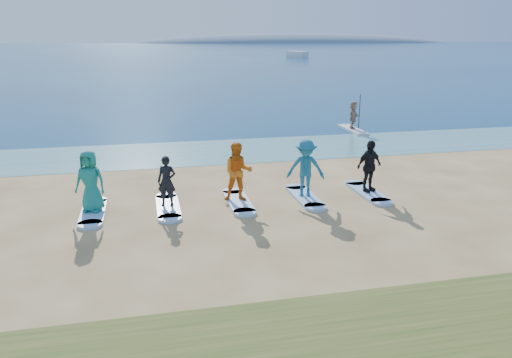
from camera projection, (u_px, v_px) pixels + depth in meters
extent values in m
plane|color=tan|center=(260.00, 241.00, 13.01)|extent=(600.00, 600.00, 0.00)
plane|color=teal|center=(208.00, 152.00, 22.84)|extent=(600.00, 600.00, 0.00)
plane|color=navy|center=(148.00, 51.00, 162.85)|extent=(600.00, 600.00, 0.00)
ellipsoid|color=slate|center=(298.00, 43.00, 314.07)|extent=(220.00, 56.00, 18.00)
cube|color=silver|center=(353.00, 130.00, 27.88)|extent=(0.76, 3.01, 0.12)
imported|color=tan|center=(353.00, 115.00, 27.66)|extent=(0.82, 1.47, 1.51)
cube|color=silver|center=(297.00, 57.00, 115.88)|extent=(3.88, 6.64, 1.38)
cube|color=#99C6EE|center=(93.00, 212.00, 15.00)|extent=(0.70, 2.20, 0.09)
imported|color=#1A8076|center=(90.00, 181.00, 14.72)|extent=(1.06, 0.87, 1.85)
cube|color=#99C6EE|center=(168.00, 207.00, 15.47)|extent=(0.70, 2.20, 0.09)
imported|color=black|center=(167.00, 181.00, 15.24)|extent=(0.66, 0.54, 1.56)
cube|color=#99C6EE|center=(238.00, 202.00, 15.94)|extent=(0.70, 2.20, 0.09)
imported|color=orange|center=(238.00, 172.00, 15.66)|extent=(1.00, 0.82, 1.88)
cube|color=#99C6EE|center=(305.00, 197.00, 16.41)|extent=(0.70, 2.20, 0.09)
imported|color=#1B6686|center=(306.00, 168.00, 16.14)|extent=(1.37, 1.04, 1.87)
cube|color=#99C6EE|center=(367.00, 192.00, 16.88)|extent=(0.70, 2.20, 0.09)
imported|color=black|center=(369.00, 166.00, 16.62)|extent=(1.10, 0.74, 1.74)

